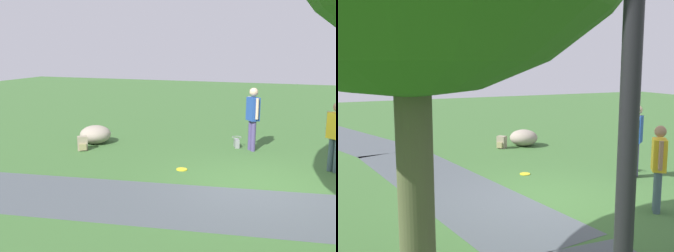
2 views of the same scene
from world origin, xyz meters
The scene contains 8 objects.
ground_plane centered at (0.00, 0.00, 0.00)m, with size 48.00×48.00×0.00m, color #3A632F.
footpath_segment_mid centered at (1.95, 1.46, 0.00)m, with size 8.22×3.25×0.01m.
lawn_boulder centered at (5.25, -2.20, 0.27)m, with size 1.26×1.26×0.55m.
woman_with_handbag centered at (0.69, -2.95, 1.04)m, with size 0.41×0.43×1.77m.
passerby_on_path centered at (-1.38, -1.66, 0.95)m, with size 0.43×0.41×1.64m.
handbag_on_grass centered at (1.14, -3.15, 0.14)m, with size 0.35×0.35×0.31m.
backpack_by_boulder centered at (5.18, -1.35, 0.19)m, with size 0.34×0.35×0.40m.
frisbee_on_grass centered at (2.00, -0.60, 0.01)m, with size 0.26×0.26×0.02m.
Camera 1 is at (-0.67, 7.83, 2.88)m, focal length 41.47 mm.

